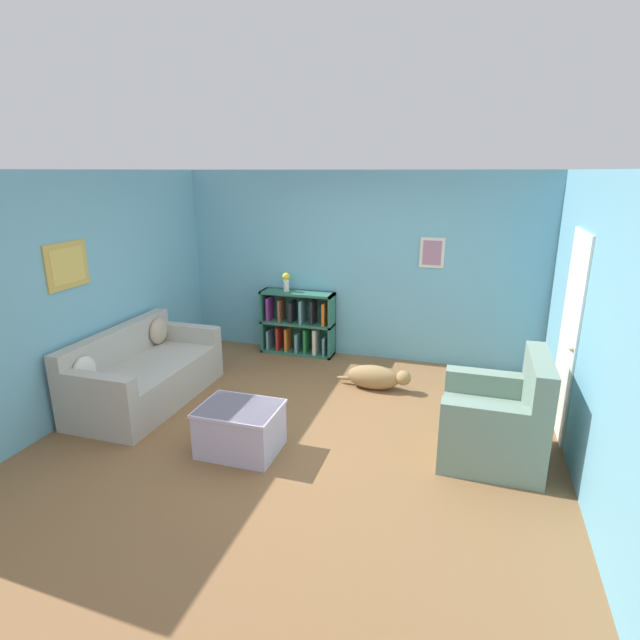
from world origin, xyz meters
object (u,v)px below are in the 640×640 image
couch (144,375)px  dog (376,377)px  coffee_table (240,428)px  recliner_chair (498,422)px  bookshelf (298,324)px  vase (286,281)px

couch → dog: 2.76m
coffee_table → dog: 2.03m
recliner_chair → dog: recliner_chair is taller
bookshelf → dog: bookshelf is taller
couch → bookshelf: size_ratio=1.76×
couch → coffee_table: (1.56, -0.70, -0.06)m
couch → coffee_table: 1.71m
coffee_table → vase: vase is taller
couch → vase: bearing=62.8°
coffee_table → recliner_chair: bearing=14.6°
couch → dog: bearing=23.2°
recliner_chair → vase: size_ratio=3.81×
bookshelf → recliner_chair: size_ratio=1.04×
vase → recliner_chair: bearing=-36.1°
dog → vase: (-1.50, 0.91, 0.93)m
dog → vase: vase is taller
vase → bookshelf: bearing=6.7°
bookshelf → couch: bearing=-120.7°
vase → coffee_table: bearing=-78.8°
recliner_chair → dog: size_ratio=1.10×
coffee_table → couch: bearing=155.9°
couch → bookshelf: 2.35m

